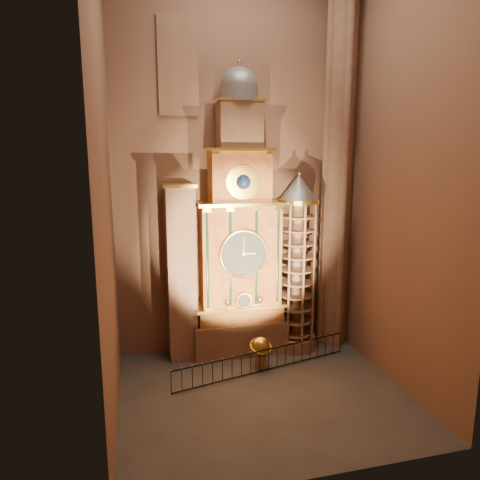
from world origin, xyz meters
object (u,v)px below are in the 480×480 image
object	(u,v)px
stair_turret	(297,265)
celestial_globe	(261,350)
portrait_tower	(182,273)
iron_railing	(264,361)
astronomical_clock	(239,244)

from	to	relation	value
stair_turret	celestial_globe	world-z (taller)	stair_turret
portrait_tower	iron_railing	xyz separation A→B (m)	(4.09, -2.91, -4.47)
portrait_tower	stair_turret	bearing A→B (deg)	-2.33
astronomical_clock	celestial_globe	world-z (taller)	astronomical_clock
astronomical_clock	portrait_tower	size ratio (longest dim) A/B	1.64
celestial_globe	iron_railing	world-z (taller)	celestial_globe
portrait_tower	astronomical_clock	bearing A→B (deg)	-0.29
celestial_globe	iron_railing	xyz separation A→B (m)	(0.04, -0.55, -0.39)
astronomical_clock	stair_turret	distance (m)	3.78
astronomical_clock	stair_turret	xyz separation A→B (m)	(3.50, -0.26, -1.41)
portrait_tower	celestial_globe	xyz separation A→B (m)	(4.05, -2.37, -4.08)
astronomical_clock	celestial_globe	bearing A→B (deg)	-74.50
astronomical_clock	iron_railing	size ratio (longest dim) A/B	1.62
astronomical_clock	portrait_tower	distance (m)	3.73
iron_railing	portrait_tower	bearing A→B (deg)	144.52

